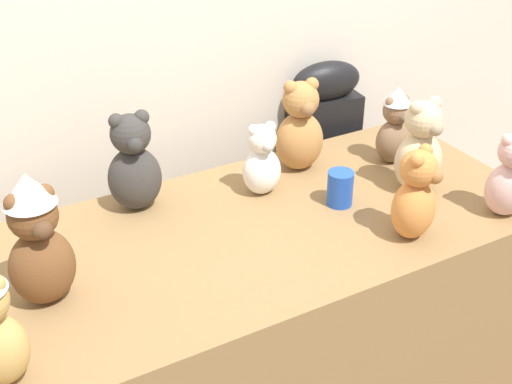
{
  "coord_description": "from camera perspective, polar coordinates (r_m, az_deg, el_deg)",
  "views": [
    {
      "loc": [
        -0.81,
        -1.2,
        1.83
      ],
      "look_at": [
        0.0,
        0.25,
        0.85
      ],
      "focal_mm": 47.74,
      "sensor_mm": 36.0,
      "label": 1
    }
  ],
  "objects": [
    {
      "name": "teddy_bear_ginger",
      "position": [
        1.94,
        13.25,
        -0.4
      ],
      "size": [
        0.18,
        0.17,
        0.28
      ],
      "rotation": [
        0.0,
        0.0,
        0.5
      ],
      "color": "#D17F3D",
      "rests_on": "display_table"
    },
    {
      "name": "teddy_bear_blush",
      "position": [
        2.13,
        20.53,
        1.15
      ],
      "size": [
        0.17,
        0.15,
        0.27
      ],
      "rotation": [
        0.0,
        0.0,
        -0.34
      ],
      "color": "beige",
      "rests_on": "display_table"
    },
    {
      "name": "party_cup_blue",
      "position": [
        2.09,
        7.06,
        0.32
      ],
      "size": [
        0.08,
        0.08,
        0.11
      ],
      "primitive_type": "cylinder",
      "color": "blue",
      "rests_on": "display_table"
    },
    {
      "name": "teddy_bear_charcoal",
      "position": [
        2.04,
        -10.22,
        2.27
      ],
      "size": [
        0.18,
        0.16,
        0.32
      ],
      "rotation": [
        0.0,
        0.0,
        -0.12
      ],
      "color": "#383533",
      "rests_on": "display_table"
    },
    {
      "name": "teddy_bear_chestnut",
      "position": [
        1.7,
        -17.81,
        -3.96
      ],
      "size": [
        0.18,
        0.16,
        0.36
      ],
      "rotation": [
        0.0,
        0.0,
        0.13
      ],
      "color": "brown",
      "rests_on": "display_table"
    },
    {
      "name": "teddy_bear_sand",
      "position": [
        2.18,
        13.58,
        3.58
      ],
      "size": [
        0.17,
        0.14,
        0.31
      ],
      "rotation": [
        0.0,
        0.0,
        0.05
      ],
      "color": "#CCB78E",
      "rests_on": "display_table"
    },
    {
      "name": "teddy_bear_caramel",
      "position": [
        2.24,
        3.7,
        5.36
      ],
      "size": [
        0.18,
        0.16,
        0.32
      ],
      "rotation": [
        0.0,
        0.0,
        -0.14
      ],
      "color": "#B27A42",
      "rests_on": "display_table"
    },
    {
      "name": "teddy_bear_mocha",
      "position": [
        2.34,
        11.55,
        5.44
      ],
      "size": [
        0.12,
        0.11,
        0.27
      ],
      "rotation": [
        0.0,
        0.0,
        -0.0
      ],
      "color": "#7F6047",
      "rests_on": "display_table"
    },
    {
      "name": "instrument_case",
      "position": [
        2.76,
        5.46,
        1.3
      ],
      "size": [
        0.29,
        0.15,
        0.98
      ],
      "rotation": [
        0.0,
        0.0,
        -0.1
      ],
      "color": "black",
      "rests_on": "ground_plane"
    },
    {
      "name": "display_table",
      "position": [
        2.21,
        0.0,
        -10.97
      ],
      "size": [
        1.75,
        0.78,
        0.73
      ],
      "primitive_type": "cube",
      "color": "olive",
      "rests_on": "ground_plane"
    },
    {
      "name": "teddy_bear_snow",
      "position": [
        2.11,
        0.5,
        2.59
      ],
      "size": [
        0.13,
        0.11,
        0.24
      ],
      "rotation": [
        0.0,
        0.0,
        -0.05
      ],
      "color": "white",
      "rests_on": "display_table"
    }
  ]
}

